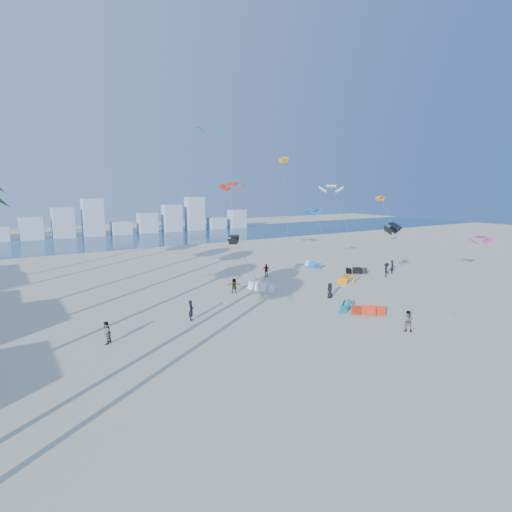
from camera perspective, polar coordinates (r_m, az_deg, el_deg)
ground at (r=27.23m, az=13.19°, el=-14.70°), size 220.00×220.00×0.00m
ocean at (r=91.69m, az=-20.74°, el=1.89°), size 220.00×220.00×0.00m
kitesurfer_near at (r=35.53m, az=-8.80°, el=-7.29°), size 0.68×0.75×1.73m
kitesurfer_mid at (r=34.63m, az=19.84°, el=-8.28°), size 0.99×1.01×1.64m
kitesurfers_far at (r=45.71m, az=6.20°, el=-3.53°), size 37.61×13.65×1.78m
grounded_kites at (r=46.44m, az=9.20°, el=-3.84°), size 18.01×22.39×1.07m
flying_kites at (r=49.45m, az=6.01°, el=9.33°), size 32.10×31.63×18.61m
distant_skyline at (r=100.95m, az=-22.66°, el=4.17°), size 85.00×3.00×8.40m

